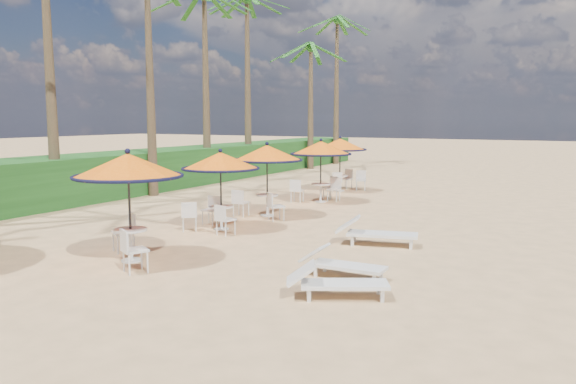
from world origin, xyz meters
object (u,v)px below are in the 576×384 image
Objects in this scene: lounger_near at (334,282)px; lounger_mid at (340,263)px; station_3 at (321,155)px; station_4 at (341,151)px; station_1 at (218,171)px; lounger_far at (374,232)px; station_0 at (128,176)px; station_2 at (266,160)px.

lounger_near reaches higher than lounger_mid.
station_3 is 10.78m from lounger_mid.
station_1 is at bearing -88.08° from station_4.
station_3 reaches higher than lounger_far.
station_3 is (0.28, 6.51, 0.08)m from station_1.
station_0 is at bearing -84.58° from station_1.
station_4 is (-0.40, 7.35, -0.09)m from station_2.
station_1 is 2.65m from station_2.
station_2 is (-0.32, 6.71, -0.08)m from station_0.
station_0 reaches higher than station_1.
station_2 is at bearing 88.65° from station_1.
station_2 is at bearing -86.90° from station_4.
station_0 is 1.35× the size of lounger_near.
lounger_mid is at bearing -47.54° from station_2.
lounger_mid is at bearing -29.69° from station_1.
station_3 is at bearing 88.62° from lounger_near.
station_1 is at bearing 168.22° from lounger_far.
station_0 is 6.72m from station_2.
station_0 reaches higher than station_2.
station_0 is 1.44× the size of lounger_mid.
station_0 is at bearing -87.06° from station_4.
station_2 is 1.30× the size of lounger_near.
station_2 is at bearing 131.68° from lounger_mid.
station_2 reaches higher than lounger_mid.
lounger_near is at bearing -2.43° from station_0.
station_2 reaches higher than lounger_near.
station_2 is 1.01× the size of station_4.
lounger_near is (5.37, -10.80, -1.53)m from station_3.
lounger_far is (4.51, -6.29, -1.49)m from station_3.
lounger_mid is (5.19, -2.96, -1.46)m from station_1.
lounger_far reaches higher than lounger_near.
station_3 is at bearing 90.60° from station_0.
lounger_mid is at bearing 81.12° from lounger_near.
station_3 reaches higher than lounger_mid.
lounger_mid is at bearing -97.17° from lounger_far.
station_0 is 14.07m from station_4.
station_3 reaches higher than station_2.
station_4 is 14.16m from lounger_mid.
station_1 is 1.25× the size of lounger_near.
lounger_far is at bearing 72.99° from lounger_near.
station_0 is 5.53m from lounger_near.
station_3 is (-0.11, 10.57, -0.16)m from station_0.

